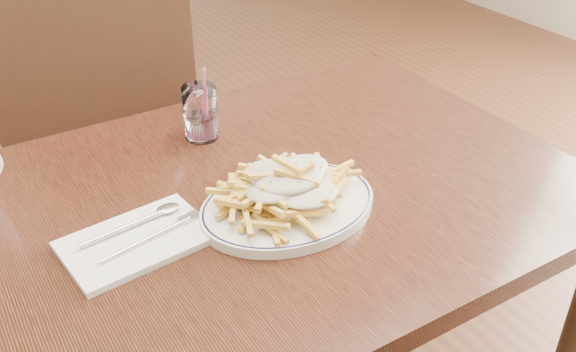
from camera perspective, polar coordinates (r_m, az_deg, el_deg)
table at (r=1.17m, az=-3.49°, el=-4.84°), size 1.20×0.80×0.75m
chair_far at (r=1.76m, az=-16.45°, el=3.84°), size 0.52×0.52×1.02m
fries_plate at (r=1.08m, az=0.00°, el=-2.66°), size 0.35×0.32×0.02m
loaded_fries at (r=1.05m, az=0.00°, el=-0.55°), size 0.24×0.19×0.07m
napkin at (r=1.04m, az=-13.29°, el=-5.65°), size 0.24×0.17×0.01m
cutlery at (r=1.04m, az=-13.48°, el=-5.09°), size 0.21×0.10×0.01m
water_glass at (r=1.29m, az=-7.76°, el=5.32°), size 0.07×0.07×0.15m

